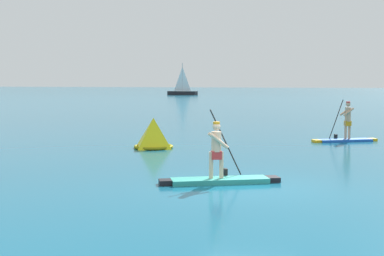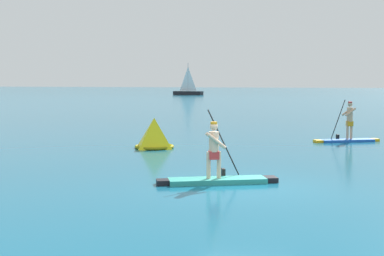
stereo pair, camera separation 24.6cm
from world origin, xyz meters
TOP-DOWN VIEW (x-y plane):
  - ground at (0.00, 0.00)m, footprint 440.00×440.00m
  - paddleboarder_mid_center at (-0.80, 0.34)m, footprint 3.08×1.83m
  - paddleboarder_far_right at (2.12, 11.60)m, footprint 2.84×1.88m
  - race_marker_buoy at (-5.21, 6.83)m, footprint 1.69×1.69m
  - sailboat_left_horizon at (-30.83, 88.05)m, footprint 6.19×2.17m

SIDE VIEW (x-z plane):
  - ground at x=0.00m, z-range 0.00..0.00m
  - paddleboarder_mid_center at x=-0.80m, z-range -0.67..1.27m
  - paddleboarder_far_right at x=2.12m, z-range -0.56..1.33m
  - race_marker_buoy at x=-5.21m, z-range -0.07..1.16m
  - sailboat_left_horizon at x=-30.83m, z-range -2.33..3.94m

